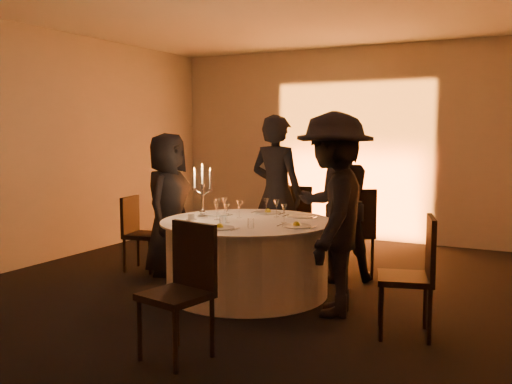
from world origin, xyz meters
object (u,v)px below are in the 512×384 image
at_px(chair_left, 138,229).
at_px(guest_back_left, 276,193).
at_px(guest_left, 168,204).
at_px(chair_back_right, 353,227).
at_px(chair_front, 184,282).
at_px(guest_back_right, 337,203).
at_px(candelabra, 202,199).
at_px(coffee_cup, 191,217).
at_px(banquet_table, 247,257).
at_px(chair_right, 416,269).
at_px(guest_right, 334,214).
at_px(chair_back_left, 300,219).

xyz_separation_m(chair_left, guest_back_left, (1.50, 0.78, 0.44)).
height_order(chair_left, guest_left, guest_left).
height_order(chair_back_right, guest_back_left, guest_back_left).
distance_m(chair_front, guest_left, 2.56).
height_order(guest_back_right, candelabra, guest_back_right).
bearing_deg(chair_front, coffee_cup, 133.11).
relative_size(banquet_table, chair_right, 1.79).
xyz_separation_m(chair_back_right, chair_front, (-0.42, -2.81, -0.02)).
xyz_separation_m(banquet_table, chair_back_right, (0.80, 1.11, 0.21)).
distance_m(guest_back_right, coffee_cup, 1.67).
xyz_separation_m(chair_back_right, guest_right, (0.23, -1.33, 0.34)).
height_order(guest_left, guest_back_left, guest_back_left).
xyz_separation_m(chair_right, guest_right, (-0.81, 0.25, 0.37)).
xyz_separation_m(banquet_table, coffee_cup, (-0.54, -0.23, 0.42)).
relative_size(chair_left, coffee_cup, 8.22).
relative_size(chair_front, guest_right, 0.54).
bearing_deg(coffee_cup, guest_right, 0.38).
bearing_deg(guest_back_right, chair_back_left, -76.62).
bearing_deg(candelabra, chair_back_left, 74.99).
height_order(chair_front, guest_right, guest_right).
bearing_deg(guest_right, chair_left, -112.85).
bearing_deg(guest_back_right, chair_back_right, -166.09).
bearing_deg(chair_right, guest_right, -123.13).
height_order(guest_back_left, coffee_cup, guest_back_left).
height_order(chair_back_right, chair_front, chair_back_right).
bearing_deg(banquet_table, chair_left, 170.73).
height_order(chair_left, chair_front, chair_front).
distance_m(chair_back_left, chair_front, 3.33).
distance_m(guest_back_left, coffee_cup, 1.35).
xyz_separation_m(guest_left, guest_back_left, (1.06, 0.77, 0.11)).
relative_size(guest_back_right, guest_right, 0.94).
height_order(chair_right, candelabra, candelabra).
height_order(chair_right, chair_front, chair_front).
bearing_deg(coffee_cup, banquet_table, 23.60).
relative_size(chair_left, chair_front, 0.90).
relative_size(chair_back_left, guest_right, 0.53).
bearing_deg(chair_front, banquet_table, 113.62).
xyz_separation_m(chair_back_left, candelabra, (-0.44, -1.64, 0.41)).
distance_m(chair_back_left, chair_right, 2.82).
distance_m(chair_back_left, guest_right, 2.16).
distance_m(chair_back_left, guest_back_left, 0.67).
relative_size(chair_front, guest_back_left, 0.53).
height_order(banquet_table, chair_right, chair_right).
relative_size(chair_right, coffee_cup, 9.13).
bearing_deg(banquet_table, chair_front, -77.66).
relative_size(guest_right, candelabra, 3.19).
relative_size(guest_right, coffee_cup, 17.04).
relative_size(banquet_table, guest_back_left, 0.95).
bearing_deg(guest_back_right, guest_left, -15.36).
distance_m(guest_back_right, guest_right, 1.22).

